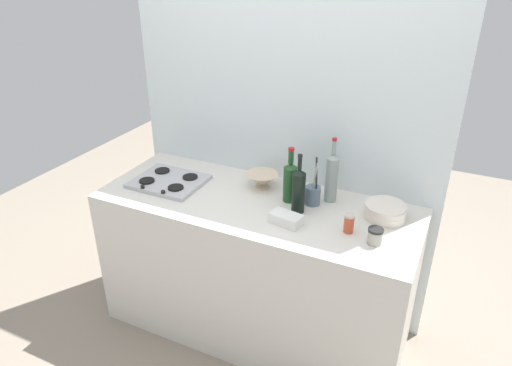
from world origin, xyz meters
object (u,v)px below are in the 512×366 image
at_px(wine_bottle_leftmost, 290,181).
at_px(wine_bottle_mid_right, 299,190).
at_px(stovetop_hob, 169,181).
at_px(plate_stack, 386,211).
at_px(utensil_crock, 313,195).
at_px(condiment_jar_rear, 349,223).
at_px(mixing_bowl, 262,180).
at_px(butter_dish, 286,219).
at_px(wine_bottle_mid_left, 332,177).
at_px(condiment_jar_front, 375,236).

distance_m(wine_bottle_leftmost, wine_bottle_mid_right, 0.13).
distance_m(stovetop_hob, plate_stack, 1.26).
bearing_deg(utensil_crock, plate_stack, 2.96).
bearing_deg(condiment_jar_rear, wine_bottle_mid_right, 164.68).
height_order(wine_bottle_mid_right, mixing_bowl, wine_bottle_mid_right).
distance_m(stovetop_hob, wine_bottle_leftmost, 0.75).
height_order(plate_stack, butter_dish, plate_stack).
distance_m(wine_bottle_mid_right, condiment_jar_rear, 0.32).
relative_size(wine_bottle_mid_left, condiment_jar_rear, 3.70).
bearing_deg(stovetop_hob, wine_bottle_mid_right, 1.55).
relative_size(wine_bottle_mid_right, condiment_jar_rear, 3.29).
bearing_deg(condiment_jar_rear, plate_stack, 57.37).
bearing_deg(plate_stack, condiment_jar_front, -88.97).
bearing_deg(plate_stack, utensil_crock, -177.04).
relative_size(wine_bottle_mid_left, utensil_crock, 1.31).
bearing_deg(condiment_jar_rear, wine_bottle_leftmost, 155.52).
distance_m(mixing_bowl, condiment_jar_rear, 0.64).
bearing_deg(plate_stack, stovetop_hob, -173.06).
bearing_deg(mixing_bowl, wine_bottle_leftmost, -20.93).
height_order(mixing_bowl, utensil_crock, utensil_crock).
height_order(utensil_crock, condiment_jar_front, utensil_crock).
distance_m(plate_stack, wine_bottle_mid_right, 0.46).
bearing_deg(condiment_jar_rear, stovetop_hob, 176.91).
bearing_deg(stovetop_hob, condiment_jar_front, -4.74).
bearing_deg(plate_stack, wine_bottle_mid_right, -163.35).
xyz_separation_m(stovetop_hob, wine_bottle_mid_right, (0.82, 0.02, 0.12)).
relative_size(stovetop_hob, wine_bottle_leftmost, 1.28).
relative_size(wine_bottle_mid_right, mixing_bowl, 1.76).
distance_m(plate_stack, condiment_jar_rear, 0.25).
xyz_separation_m(wine_bottle_leftmost, condiment_jar_rear, (0.39, -0.18, -0.07)).
relative_size(stovetop_hob, wine_bottle_mid_right, 1.23).
bearing_deg(wine_bottle_leftmost, wine_bottle_mid_left, 25.93).
bearing_deg(butter_dish, wine_bottle_mid_right, 86.08).
bearing_deg(plate_stack, wine_bottle_mid_left, 169.10).
relative_size(stovetop_hob, condiment_jar_rear, 4.04).
relative_size(utensil_crock, condiment_jar_rear, 2.84).
xyz_separation_m(plate_stack, wine_bottle_mid_left, (-0.32, 0.06, 0.11)).
bearing_deg(wine_bottle_leftmost, condiment_jar_rear, -24.48).
height_order(plate_stack, condiment_jar_rear, condiment_jar_rear).
xyz_separation_m(wine_bottle_leftmost, wine_bottle_mid_right, (0.08, -0.09, 0.01)).
relative_size(wine_bottle_leftmost, utensil_crock, 1.11).
bearing_deg(utensil_crock, stovetop_hob, -171.26).
xyz_separation_m(wine_bottle_mid_left, condiment_jar_rear, (0.18, -0.27, -0.10)).
height_order(wine_bottle_leftmost, wine_bottle_mid_left, wine_bottle_mid_left).
distance_m(wine_bottle_mid_left, condiment_jar_rear, 0.34).
height_order(plate_stack, mixing_bowl, mixing_bowl).
bearing_deg(wine_bottle_leftmost, plate_stack, 4.11).
relative_size(wine_bottle_leftmost, wine_bottle_mid_right, 0.96).
xyz_separation_m(wine_bottle_leftmost, utensil_crock, (0.13, 0.02, -0.06)).
bearing_deg(utensil_crock, condiment_jar_rear, -36.95).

